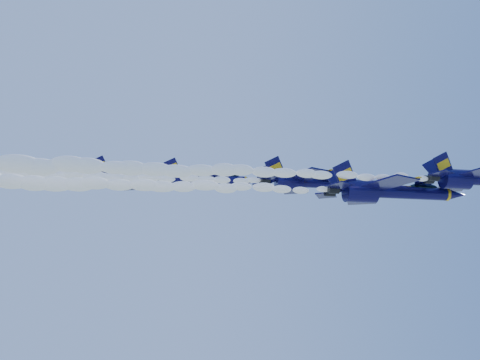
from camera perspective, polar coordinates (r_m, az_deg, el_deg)
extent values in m
ellipsoid|color=#0B0839|center=(72.09, 22.01, 0.09)|extent=(1.47, 2.54, 6.01)
cube|color=#0B0839|center=(76.07, 21.65, -0.68)|extent=(5.04, 5.97, 0.17)
cube|color=#E8AE11|center=(76.77, 22.49, -0.65)|extent=(2.27, 4.71, 0.09)
cube|color=#0B0839|center=(70.61, 20.87, 1.51)|extent=(3.06, 0.97, 3.30)
cube|color=#0B0839|center=(72.24, 20.10, 1.07)|extent=(3.06, 0.97, 3.30)
cylinder|color=black|center=(69.92, 19.97, 0.30)|extent=(1.13, 1.03, 1.03)
cylinder|color=black|center=(70.95, 19.49, 0.04)|extent=(1.13, 1.03, 1.03)
cube|color=#E8AE11|center=(73.94, 24.01, 0.56)|extent=(10.34, 0.33, 0.08)
ellipsoid|color=white|center=(62.16, -1.25, 0.96)|extent=(50.03, 2.10, 1.89)
cylinder|color=#0B0839|center=(73.15, 17.75, -1.32)|extent=(9.89, 1.65, 1.65)
ellipsoid|color=#0B0839|center=(70.26, 12.72, -1.17)|extent=(1.71, 2.97, 7.03)
cone|color=#0B0839|center=(76.25, 22.02, -1.48)|extent=(2.86, 1.65, 1.65)
cylinder|color=#E8AE11|center=(75.58, 21.17, -1.45)|extent=(0.38, 1.71, 1.71)
ellipsoid|color=black|center=(74.21, 18.99, -0.75)|extent=(3.96, 1.29, 1.09)
cube|color=#E8AE11|center=(74.13, 19.01, -1.00)|extent=(4.62, 1.10, 0.20)
cube|color=#0B0839|center=(67.17, 15.68, -0.28)|extent=(5.89, 6.98, 0.20)
cube|color=#0B0839|center=(74.96, 12.87, -2.00)|extent=(5.89, 6.98, 0.20)
cube|color=#E8AE11|center=(67.86, 16.85, -0.24)|extent=(2.65, 5.50, 0.11)
cube|color=#E8AE11|center=(75.58, 13.95, -1.95)|extent=(2.65, 5.50, 0.11)
cube|color=#0B0839|center=(68.78, 11.13, 0.51)|extent=(3.58, 1.13, 3.85)
cube|color=#0B0839|center=(70.86, 10.48, 0.01)|extent=(3.58, 1.13, 3.85)
cylinder|color=black|center=(68.25, 9.96, -0.95)|extent=(1.32, 1.21, 1.21)
cylinder|color=black|center=(69.55, 9.57, -1.24)|extent=(1.32, 1.21, 1.21)
cube|color=#E8AE11|center=(71.91, 15.36, -0.57)|extent=(12.09, 0.38, 0.09)
ellipsoid|color=white|center=(65.13, -11.99, -0.43)|extent=(50.03, 2.45, 2.21)
cylinder|color=#0B0839|center=(79.25, 9.75, -0.36)|extent=(9.20, 1.53, 1.53)
ellipsoid|color=#0B0839|center=(77.38, 5.24, -0.20)|extent=(1.59, 2.76, 6.54)
cone|color=#0B0839|center=(81.37, 13.70, -0.54)|extent=(2.66, 1.53, 1.53)
cylinder|color=#E8AE11|center=(80.90, 12.90, -0.50)|extent=(0.36, 1.59, 1.59)
ellipsoid|color=black|center=(80.03, 10.90, 0.11)|extent=(3.68, 1.20, 1.01)
cube|color=#E8AE11|center=(79.95, 10.91, -0.10)|extent=(4.29, 1.02, 0.18)
cube|color=#0B0839|center=(74.10, 7.42, 0.59)|extent=(5.48, 6.50, 0.18)
cube|color=#0B0839|center=(81.68, 5.77, -0.96)|extent=(5.48, 6.50, 0.18)
cube|color=#E8AE11|center=(74.55, 8.47, 0.61)|extent=(2.47, 5.12, 0.10)
cube|color=#E8AE11|center=(82.09, 6.73, -0.93)|extent=(2.47, 5.12, 0.10)
cube|color=#0B0839|center=(76.28, 3.78, 1.23)|extent=(3.33, 1.05, 3.58)
cube|color=#0B0839|center=(78.28, 3.42, 0.79)|extent=(3.33, 1.05, 3.58)
cylinder|color=black|center=(75.93, 2.76, 0.01)|extent=(1.23, 1.12, 1.12)
cylinder|color=black|center=(77.18, 2.55, -0.25)|extent=(1.23, 1.12, 1.12)
cube|color=#E8AE11|center=(78.51, 7.61, 0.29)|extent=(11.25, 0.36, 0.08)
ellipsoid|color=white|center=(75.47, -16.65, 0.51)|extent=(50.03, 2.28, 2.05)
cylinder|color=#0B0839|center=(81.57, -2.16, 0.05)|extent=(7.70, 1.28, 1.28)
ellipsoid|color=#0B0839|center=(81.07, -5.94, 0.19)|extent=(1.34, 2.31, 5.48)
cone|color=#0B0839|center=(82.33, 1.27, -0.10)|extent=(2.23, 1.28, 1.28)
cylinder|color=#E8AE11|center=(82.15, 0.56, -0.07)|extent=(0.30, 1.34, 1.34)
ellipsoid|color=black|center=(81.93, -1.15, 0.44)|extent=(3.08, 1.00, 0.85)
cube|color=#E8AE11|center=(81.86, -1.15, 0.26)|extent=(3.60, 0.86, 0.15)
cube|color=#0B0839|center=(77.90, -4.64, 0.83)|extent=(4.59, 5.44, 0.15)
cube|color=#0B0839|center=(84.48, -5.06, -0.44)|extent=(4.59, 5.44, 0.15)
cube|color=#E8AE11|center=(78.03, -3.77, 0.85)|extent=(2.06, 4.29, 0.09)
cube|color=#E8AE11|center=(84.60, -4.25, -0.42)|extent=(2.06, 4.29, 0.09)
cube|color=#0B0839|center=(80.49, -7.21, 1.33)|extent=(2.79, 0.88, 3.00)
cube|color=#0B0839|center=(82.21, -7.27, 0.97)|extent=(2.79, 0.88, 3.00)
cylinder|color=black|center=(80.41, -8.05, 0.36)|extent=(1.03, 0.94, 0.94)
cylinder|color=black|center=(81.48, -8.07, 0.15)|extent=(1.03, 0.94, 0.94)
cube|color=#E8AE11|center=(81.47, -3.95, 0.58)|extent=(9.42, 0.30, 0.07)
cylinder|color=#0B0839|center=(88.16, -9.04, -0.04)|extent=(9.32, 1.55, 1.55)
ellipsoid|color=#0B0839|center=(88.37, -13.27, 0.11)|extent=(1.62, 2.80, 6.63)
cone|color=#0B0839|center=(88.39, -5.14, -0.22)|extent=(2.69, 1.55, 1.55)
cylinder|color=#E8AE11|center=(88.31, -5.95, -0.18)|extent=(0.36, 1.62, 1.62)
ellipsoid|color=black|center=(88.39, -7.88, 0.39)|extent=(3.73, 1.21, 1.03)
cube|color=#E8AE11|center=(88.31, -7.88, 0.20)|extent=(4.35, 1.04, 0.19)
cube|color=#0B0839|center=(84.28, -12.16, 0.83)|extent=(5.55, 6.58, 0.19)
cube|color=#0B0839|center=(92.27, -11.97, -0.58)|extent=(5.55, 6.58, 0.19)
cube|color=#E8AE11|center=(84.25, -11.18, 0.85)|extent=(2.50, 5.19, 0.10)
cube|color=#E8AE11|center=(92.24, -11.07, -0.56)|extent=(2.50, 5.19, 0.10)
cube|color=#0B0839|center=(87.94, -14.73, 1.37)|extent=(3.37, 1.07, 3.63)
cube|color=#0B0839|center=(90.03, -14.61, 0.98)|extent=(3.37, 1.07, 3.63)
cylinder|color=black|center=(88.04, -15.65, 0.29)|extent=(1.24, 1.14, 1.14)
cylinder|color=black|center=(89.33, -15.57, 0.07)|extent=(1.24, 1.14, 1.14)
cube|color=#E8AE11|center=(88.42, -11.03, 0.55)|extent=(11.39, 0.36, 0.08)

